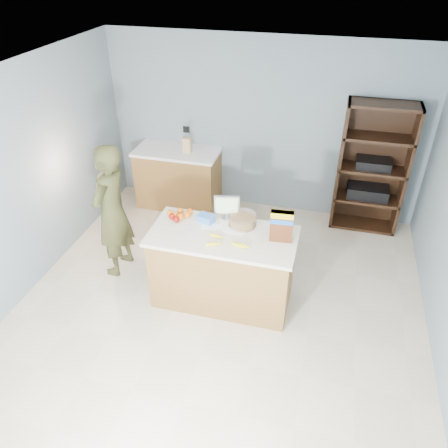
% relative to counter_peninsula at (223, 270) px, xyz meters
% --- Properties ---
extents(floor, '(4.50, 5.00, 0.02)m').
position_rel_counter_peninsula_xyz_m(floor, '(0.00, -0.30, -0.42)').
color(floor, beige).
rests_on(floor, ground).
extents(walls, '(4.52, 5.02, 2.51)m').
position_rel_counter_peninsula_xyz_m(walls, '(0.00, -0.30, 1.24)').
color(walls, gray).
rests_on(walls, ground).
extents(counter_peninsula, '(1.56, 0.76, 0.90)m').
position_rel_counter_peninsula_xyz_m(counter_peninsula, '(0.00, 0.00, 0.00)').
color(counter_peninsula, brown).
rests_on(counter_peninsula, ground).
extents(back_cabinet, '(1.24, 0.62, 0.90)m').
position_rel_counter_peninsula_xyz_m(back_cabinet, '(-1.20, 1.90, 0.04)').
color(back_cabinet, brown).
rests_on(back_cabinet, ground).
extents(shelving_unit, '(0.90, 0.40, 1.80)m').
position_rel_counter_peninsula_xyz_m(shelving_unit, '(1.55, 2.05, 0.45)').
color(shelving_unit, black).
rests_on(shelving_unit, ground).
extents(person, '(0.44, 0.63, 1.66)m').
position_rel_counter_peninsula_xyz_m(person, '(-1.40, 0.21, 0.41)').
color(person, '#393B1D').
rests_on(person, ground).
extents(knife_block, '(0.12, 0.10, 0.31)m').
position_rel_counter_peninsula_xyz_m(knife_block, '(-1.03, 1.88, 0.60)').
color(knife_block, tan).
rests_on(knife_block, back_cabinet).
extents(envelopes, '(0.50, 0.17, 0.00)m').
position_rel_counter_peninsula_xyz_m(envelopes, '(-0.03, 0.09, 0.49)').
color(envelopes, white).
rests_on(envelopes, counter_peninsula).
extents(bananas, '(0.47, 0.22, 0.04)m').
position_rel_counter_peninsula_xyz_m(bananas, '(0.09, -0.15, 0.50)').
color(bananas, yellow).
rests_on(bananas, counter_peninsula).
extents(apples, '(0.14, 0.12, 0.07)m').
position_rel_counter_peninsula_xyz_m(apples, '(-0.58, 0.12, 0.52)').
color(apples, maroon).
rests_on(apples, counter_peninsula).
extents(oranges, '(0.27, 0.21, 0.07)m').
position_rel_counter_peninsula_xyz_m(oranges, '(-0.55, 0.21, 0.52)').
color(oranges, orange).
rests_on(oranges, counter_peninsula).
extents(blue_carton, '(0.21, 0.17, 0.08)m').
position_rel_counter_peninsula_xyz_m(blue_carton, '(-0.24, 0.20, 0.52)').
color(blue_carton, blue).
rests_on(blue_carton, counter_peninsula).
extents(salad_bowl, '(0.30, 0.30, 0.13)m').
position_rel_counter_peninsula_xyz_m(salad_bowl, '(0.16, 0.23, 0.54)').
color(salad_bowl, '#267219').
rests_on(salad_bowl, counter_peninsula).
extents(tv, '(0.28, 0.12, 0.28)m').
position_rel_counter_peninsula_xyz_m(tv, '(-0.04, 0.32, 0.64)').
color(tv, silver).
rests_on(tv, counter_peninsula).
extents(cereal_box, '(0.24, 0.10, 0.34)m').
position_rel_counter_peninsula_xyz_m(cereal_box, '(0.60, 0.05, 0.68)').
color(cereal_box, '#592B14').
rests_on(cereal_box, counter_peninsula).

